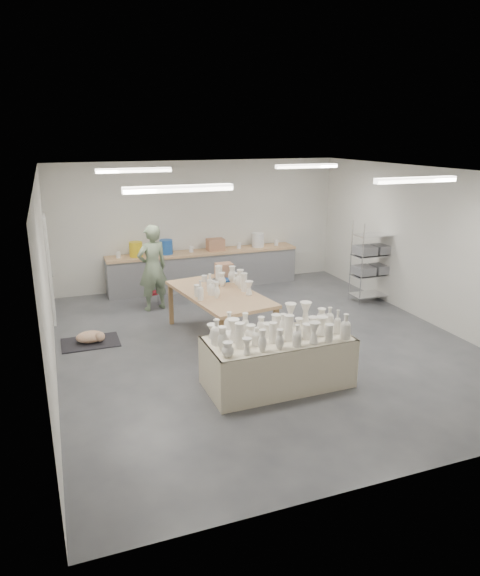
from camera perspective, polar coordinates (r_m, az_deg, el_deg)
name	(u,v)px	position (r m, az deg, el deg)	size (l,w,h in m)	color
room	(256,229)	(8.71, 1.81, 6.58)	(8.00, 8.02, 3.00)	#424449
back_counter	(204,268)	(12.40, -4.07, 2.23)	(4.60, 0.60, 1.24)	tan
wire_shelf	(373,261)	(11.64, 14.54, 2.95)	(0.88, 0.48, 1.80)	silver
drying_table	(277,358)	(7.63, 4.16, -7.76)	(2.15, 1.05, 1.12)	olive
work_table	(221,290)	(9.34, -2.12, -0.21)	(1.51, 2.47, 1.22)	tan
rug	(90,342)	(9.62, -16.28, -5.83)	(1.00, 0.70, 0.02)	black
cat	(91,337)	(9.56, -16.19, -5.21)	(0.55, 0.44, 0.21)	white
potter	(153,268)	(10.86, -9.70, 2.22)	(0.66, 0.44, 1.82)	gray
red_stool	(152,294)	(11.29, -9.80, -0.61)	(0.40, 0.40, 0.30)	#AB1824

